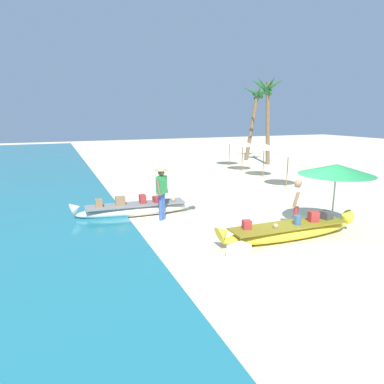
# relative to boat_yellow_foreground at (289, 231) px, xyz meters

# --- Properties ---
(ground_plane) EXTENTS (80.00, 80.00, 0.00)m
(ground_plane) POSITION_rel_boat_yellow_foreground_xyz_m (0.12, 0.52, -0.25)
(ground_plane) COLOR beige
(boat_yellow_foreground) EXTENTS (4.54, 0.86, 0.73)m
(boat_yellow_foreground) POSITION_rel_boat_yellow_foreground_xyz_m (0.00, 0.00, 0.00)
(boat_yellow_foreground) COLOR yellow
(boat_yellow_foreground) RESTS_ON ground
(boat_white_midground) EXTENTS (4.40, 0.98, 0.72)m
(boat_white_midground) POSITION_rel_boat_yellow_foreground_xyz_m (-3.47, 3.91, 0.00)
(boat_white_midground) COLOR white
(boat_white_midground) RESTS_ON ground
(person_vendor_hatted) EXTENTS (0.54, 0.51, 1.82)m
(person_vendor_hatted) POSITION_rel_boat_yellow_foreground_xyz_m (-2.76, 3.11, 0.80)
(person_vendor_hatted) COLOR #3D5BA8
(person_vendor_hatted) RESTS_ON ground
(person_tourist_customer) EXTENTS (0.49, 0.54, 1.61)m
(person_tourist_customer) POSITION_rel_boat_yellow_foreground_xyz_m (0.56, 0.41, 0.65)
(person_tourist_customer) COLOR #B2383D
(person_tourist_customer) RESTS_ON ground
(patio_umbrella_large) EXTENTS (2.20, 2.20, 2.03)m
(patio_umbrella_large) POSITION_rel_boat_yellow_foreground_xyz_m (1.75, 0.17, 1.61)
(patio_umbrella_large) COLOR #B7B7BC
(patio_umbrella_large) RESTS_ON ground
(parasol_row_0) EXTENTS (1.60, 1.60, 1.91)m
(parasol_row_0) POSITION_rel_boat_yellow_foreground_xyz_m (4.42, 5.71, 1.49)
(parasol_row_0) COLOR #8E6B47
(parasol_row_0) RESTS_ON ground
(parasol_row_1) EXTENTS (1.60, 1.60, 1.91)m
(parasol_row_1) POSITION_rel_boat_yellow_foreground_xyz_m (4.95, 8.48, 1.49)
(parasol_row_1) COLOR #8E6B47
(parasol_row_1) RESTS_ON ground
(parasol_row_2) EXTENTS (1.60, 1.60, 1.91)m
(parasol_row_2) POSITION_rel_boat_yellow_foreground_xyz_m (4.96, 10.78, 1.49)
(parasol_row_2) COLOR #8E6B47
(parasol_row_2) RESTS_ON ground
(parasol_row_3) EXTENTS (1.60, 1.60, 1.91)m
(parasol_row_3) POSITION_rel_boat_yellow_foreground_xyz_m (5.33, 13.11, 1.49)
(parasol_row_3) COLOR #8E6B47
(parasol_row_3) RESTS_ON ground
(palm_tree_tall_inland) EXTENTS (2.99, 2.39, 5.67)m
(palm_tree_tall_inland) POSITION_rel_boat_yellow_foreground_xyz_m (8.77, 15.23, 4.31)
(palm_tree_tall_inland) COLOR brown
(palm_tree_tall_inland) RESTS_ON ground
(palm_tree_leaning_seaward) EXTENTS (2.63, 2.54, 5.99)m
(palm_tree_leaning_seaward) POSITION_rel_boat_yellow_foreground_xyz_m (7.91, 12.59, 4.56)
(palm_tree_leaning_seaward) COLOR brown
(palm_tree_leaning_seaward) RESTS_ON ground
(cooler_box) EXTENTS (0.62, 0.50, 0.32)m
(cooler_box) POSITION_rel_boat_yellow_foreground_xyz_m (-1.95, -0.54, -0.09)
(cooler_box) COLOR silver
(cooler_box) RESTS_ON ground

